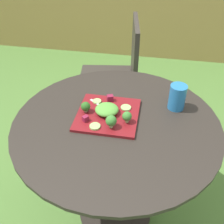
# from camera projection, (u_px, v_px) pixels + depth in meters

# --- Properties ---
(ground_plane) EXTENTS (12.00, 12.00, 0.00)m
(ground_plane) POSITION_uv_depth(u_px,v_px,m) (115.00, 212.00, 1.72)
(ground_plane) COLOR #4C7533
(patio_table) EXTENTS (0.96, 0.96, 0.74)m
(patio_table) POSITION_uv_depth(u_px,v_px,m) (116.00, 158.00, 1.41)
(patio_table) COLOR #28231E
(patio_table) RESTS_ON ground_plane
(patio_chair) EXTENTS (0.50, 0.50, 0.90)m
(patio_chair) POSITION_uv_depth(u_px,v_px,m) (119.00, 70.00, 2.07)
(patio_chair) COLOR #332D28
(patio_chair) RESTS_ON ground_plane
(salad_plate) EXTENTS (0.29, 0.29, 0.01)m
(salad_plate) POSITION_uv_depth(u_px,v_px,m) (108.00, 115.00, 1.29)
(salad_plate) COLOR maroon
(salad_plate) RESTS_ON patio_table
(drinking_glass) EXTENTS (0.08, 0.08, 0.13)m
(drinking_glass) POSITION_uv_depth(u_px,v_px,m) (177.00, 98.00, 1.31)
(drinking_glass) COLOR #236BA8
(drinking_glass) RESTS_ON patio_table
(fork) EXTENTS (0.13, 0.11, 0.00)m
(fork) POSITION_uv_depth(u_px,v_px,m) (103.00, 108.00, 1.32)
(fork) COLOR silver
(fork) RESTS_ON salad_plate
(lettuce_mound) EXTENTS (0.11, 0.11, 0.04)m
(lettuce_mound) POSITION_uv_depth(u_px,v_px,m) (107.00, 110.00, 1.28)
(lettuce_mound) COLOR #519338
(lettuce_mound) RESTS_ON salad_plate
(broccoli_floret_0) EXTENTS (0.05, 0.05, 0.05)m
(broccoli_floret_0) POSITION_uv_depth(u_px,v_px,m) (86.00, 107.00, 1.28)
(broccoli_floret_0) COLOR #99B770
(broccoli_floret_0) RESTS_ON salad_plate
(broccoli_floret_1) EXTENTS (0.04, 0.04, 0.05)m
(broccoli_floret_1) POSITION_uv_depth(u_px,v_px,m) (127.00, 116.00, 1.22)
(broccoli_floret_1) COLOR #99B770
(broccoli_floret_1) RESTS_ON salad_plate
(broccoli_floret_2) EXTENTS (0.05, 0.05, 0.06)m
(broccoli_floret_2) POSITION_uv_depth(u_px,v_px,m) (111.00, 121.00, 1.19)
(broccoli_floret_2) COLOR #99B770
(broccoli_floret_2) RESTS_ON salad_plate
(cucumber_slice_0) EXTENTS (0.05, 0.05, 0.01)m
(cucumber_slice_0) POSITION_uv_depth(u_px,v_px,m) (95.00, 126.00, 1.21)
(cucumber_slice_0) COLOR #8EB766
(cucumber_slice_0) RESTS_ON salad_plate
(cucumber_slice_1) EXTENTS (0.04, 0.04, 0.01)m
(cucumber_slice_1) POSITION_uv_depth(u_px,v_px,m) (97.00, 101.00, 1.36)
(cucumber_slice_1) COLOR #8EB766
(cucumber_slice_1) RESTS_ON salad_plate
(cucumber_slice_2) EXTENTS (0.05, 0.05, 0.01)m
(cucumber_slice_2) POSITION_uv_depth(u_px,v_px,m) (126.00, 108.00, 1.32)
(cucumber_slice_2) COLOR #8EB766
(cucumber_slice_2) RESTS_ON salad_plate
(beet_chunk_0) EXTENTS (0.03, 0.03, 0.03)m
(beet_chunk_0) POSITION_uv_depth(u_px,v_px,m) (85.00, 118.00, 1.24)
(beet_chunk_0) COLOR maroon
(beet_chunk_0) RESTS_ON salad_plate
(beet_chunk_1) EXTENTS (0.04, 0.03, 0.03)m
(beet_chunk_1) POSITION_uv_depth(u_px,v_px,m) (110.00, 98.00, 1.36)
(beet_chunk_1) COLOR maroon
(beet_chunk_1) RESTS_ON salad_plate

